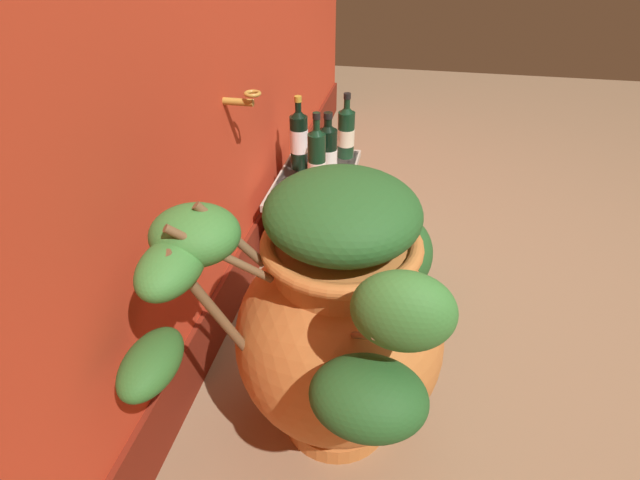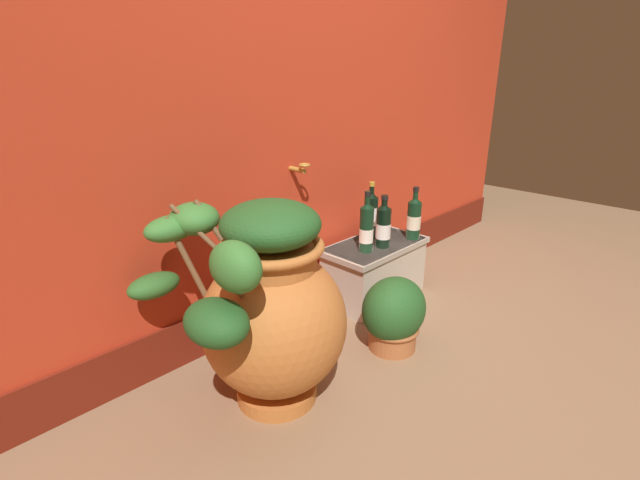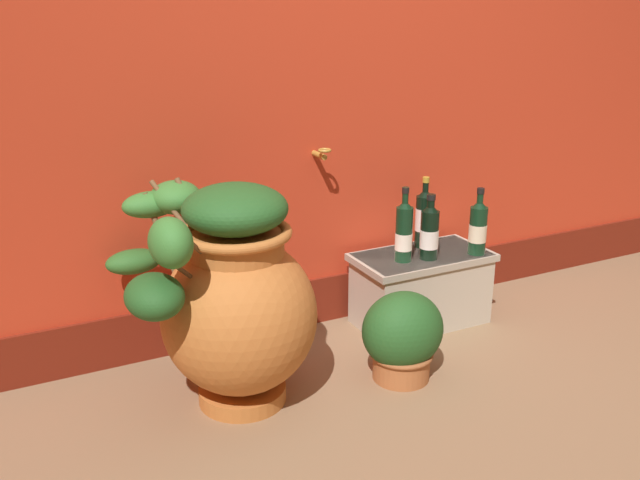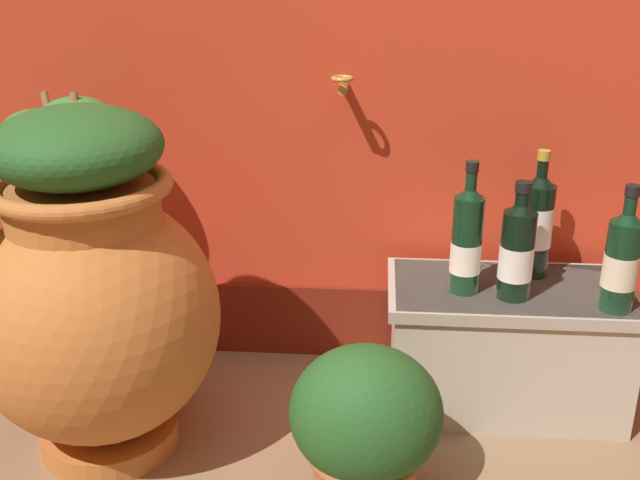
{
  "view_description": "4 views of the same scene",
  "coord_description": "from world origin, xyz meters",
  "px_view_note": "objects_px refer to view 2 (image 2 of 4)",
  "views": [
    {
      "loc": [
        -1.47,
        0.5,
        1.3
      ],
      "look_at": [
        -0.13,
        0.76,
        0.37
      ],
      "focal_mm": 27.26,
      "sensor_mm": 36.0,
      "label": 1
    },
    {
      "loc": [
        -1.53,
        -0.58,
        1.26
      ],
      "look_at": [
        -0.08,
        0.82,
        0.51
      ],
      "focal_mm": 26.06,
      "sensor_mm": 36.0,
      "label": 2
    },
    {
      "loc": [
        -1.3,
        -1.52,
        1.4
      ],
      "look_at": [
        -0.16,
        0.74,
        0.53
      ],
      "focal_mm": 39.3,
      "sensor_mm": 36.0,
      "label": 3
    },
    {
      "loc": [
        0.09,
        -0.86,
        1.14
      ],
      "look_at": [
        -0.05,
        0.82,
        0.47
      ],
      "focal_mm": 42.72,
      "sensor_mm": 36.0,
      "label": 4
    }
  ],
  "objects_px": {
    "terracotta_urn": "(268,307)",
    "potted_shrub": "(394,314)",
    "wine_bottle_back": "(371,214)",
    "wine_bottle_right": "(414,217)",
    "wine_bottle_left": "(383,225)",
    "wine_bottle_middle": "(366,227)"
  },
  "relations": [
    {
      "from": "terracotta_urn",
      "to": "potted_shrub",
      "type": "xyz_separation_m",
      "value": [
        0.63,
        -0.14,
        -0.24
      ]
    },
    {
      "from": "terracotta_urn",
      "to": "wine_bottle_back",
      "type": "height_order",
      "value": "terracotta_urn"
    },
    {
      "from": "wine_bottle_right",
      "to": "wine_bottle_back",
      "type": "bearing_deg",
      "value": 130.55
    },
    {
      "from": "wine_bottle_left",
      "to": "wine_bottle_back",
      "type": "distance_m",
      "value": 0.16
    },
    {
      "from": "wine_bottle_back",
      "to": "potted_shrub",
      "type": "bearing_deg",
      "value": -131.04
    },
    {
      "from": "wine_bottle_middle",
      "to": "wine_bottle_right",
      "type": "height_order",
      "value": "wine_bottle_middle"
    },
    {
      "from": "terracotta_urn",
      "to": "wine_bottle_middle",
      "type": "distance_m",
      "value": 0.89
    },
    {
      "from": "terracotta_urn",
      "to": "wine_bottle_back",
      "type": "distance_m",
      "value": 1.1
    },
    {
      "from": "wine_bottle_left",
      "to": "wine_bottle_middle",
      "type": "distance_m",
      "value": 0.12
    },
    {
      "from": "terracotta_urn",
      "to": "potted_shrub",
      "type": "relative_size",
      "value": 2.3
    },
    {
      "from": "wine_bottle_back",
      "to": "terracotta_urn",
      "type": "bearing_deg",
      "value": -162.07
    },
    {
      "from": "terracotta_urn",
      "to": "wine_bottle_middle",
      "type": "xyz_separation_m",
      "value": [
        0.86,
        0.22,
        0.05
      ]
    },
    {
      "from": "terracotta_urn",
      "to": "wine_bottle_left",
      "type": "height_order",
      "value": "terracotta_urn"
    },
    {
      "from": "wine_bottle_middle",
      "to": "terracotta_urn",
      "type": "bearing_deg",
      "value": -165.55
    },
    {
      "from": "wine_bottle_left",
      "to": "terracotta_urn",
      "type": "bearing_deg",
      "value": -168.6
    },
    {
      "from": "wine_bottle_left",
      "to": "wine_bottle_middle",
      "type": "relative_size",
      "value": 0.88
    },
    {
      "from": "wine_bottle_middle",
      "to": "wine_bottle_right",
      "type": "distance_m",
      "value": 0.35
    },
    {
      "from": "terracotta_urn",
      "to": "wine_bottle_right",
      "type": "height_order",
      "value": "terracotta_urn"
    },
    {
      "from": "wine_bottle_left",
      "to": "wine_bottle_middle",
      "type": "bearing_deg",
      "value": 167.84
    },
    {
      "from": "wine_bottle_right",
      "to": "potted_shrub",
      "type": "distance_m",
      "value": 0.7
    },
    {
      "from": "terracotta_urn",
      "to": "wine_bottle_left",
      "type": "xyz_separation_m",
      "value": [
        0.98,
        0.2,
        0.04
      ]
    },
    {
      "from": "wine_bottle_middle",
      "to": "wine_bottle_back",
      "type": "bearing_deg",
      "value": 32.23
    }
  ]
}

